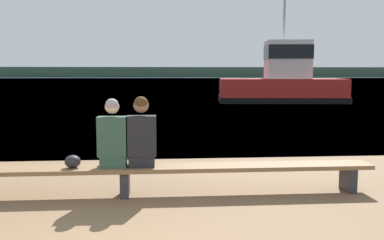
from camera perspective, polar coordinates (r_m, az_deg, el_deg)
water_surface at (r=128.84m, az=-4.92°, el=5.44°), size 240.00×240.00×0.00m
far_shoreline at (r=198.52m, az=-4.84°, el=6.38°), size 600.00×12.00×4.56m
bench_main at (r=6.36m, az=-8.95°, el=-6.84°), size 7.37×0.45×0.43m
person_left at (r=6.28m, az=-10.51°, el=-2.33°), size 0.43×0.39×1.00m
person_right at (r=6.25m, az=-6.75°, el=-2.07°), size 0.43×0.39×1.03m
shopping_bag at (r=6.43m, az=-15.63°, el=-5.35°), size 0.23×0.20×0.18m
tugboat_red at (r=27.22m, az=11.99°, el=4.86°), size 7.99×4.29×7.23m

